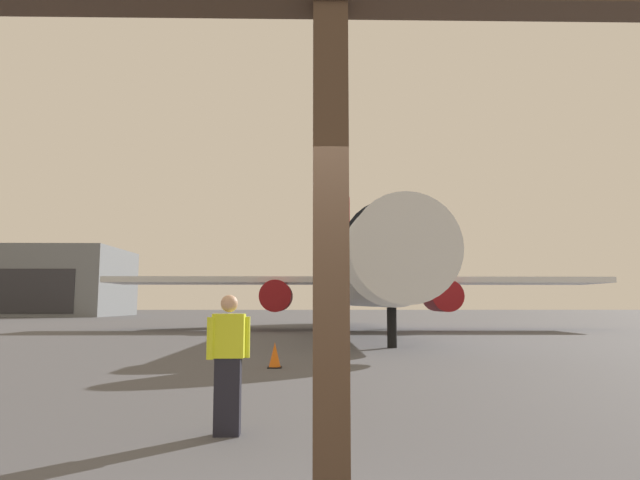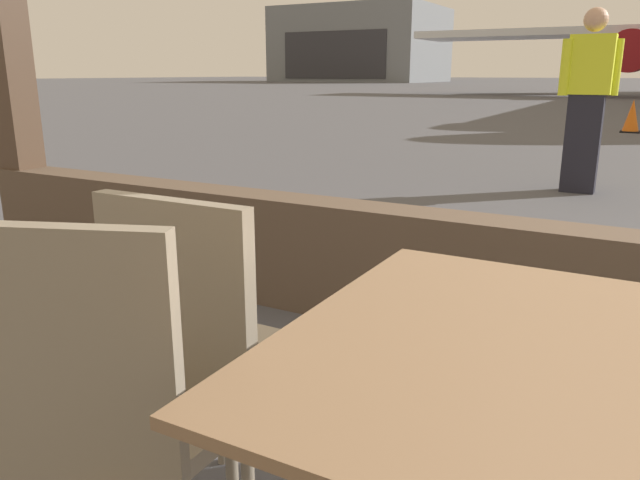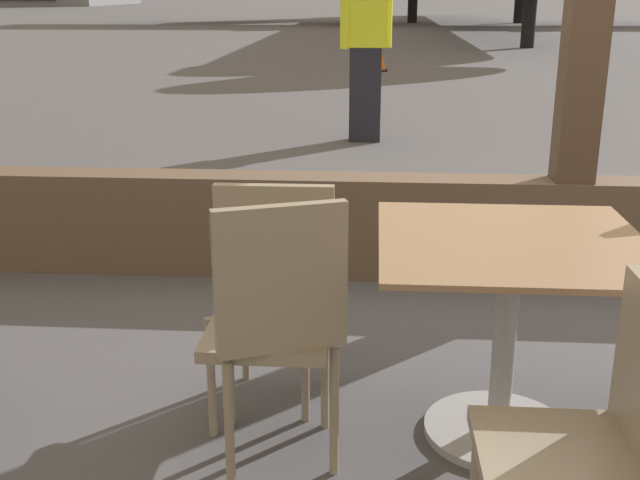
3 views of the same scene
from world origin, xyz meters
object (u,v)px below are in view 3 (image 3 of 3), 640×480
at_px(cafe_chair_window_left, 599,433).
at_px(traffic_cone, 378,55).
at_px(cafe_chair_side_extra, 279,279).
at_px(cafe_chair_aisle_left, 275,316).
at_px(ground_crew_worker, 366,52).
at_px(dining_table, 506,316).

relative_size(cafe_chair_window_left, traffic_cone, 1.35).
xyz_separation_m(cafe_chair_side_extra, traffic_cone, (0.36, 12.74, -0.23)).
height_order(cafe_chair_aisle_left, ground_crew_worker, ground_crew_worker).
relative_size(cafe_chair_aisle_left, traffic_cone, 1.43).
height_order(dining_table, cafe_chair_aisle_left, cafe_chair_aisle_left).
xyz_separation_m(ground_crew_worker, traffic_cone, (0.14, 7.24, -0.60)).
xyz_separation_m(cafe_chair_aisle_left, ground_crew_worker, (0.19, 5.85, 0.36)).
height_order(dining_table, ground_crew_worker, ground_crew_worker).
relative_size(cafe_chair_window_left, cafe_chair_side_extra, 0.97).
height_order(cafe_chair_aisle_left, cafe_chair_side_extra, cafe_chair_aisle_left).
bearing_deg(cafe_chair_side_extra, dining_table, -6.67).
xyz_separation_m(dining_table, traffic_cone, (-0.43, 12.83, -0.15)).
bearing_deg(cafe_chair_aisle_left, cafe_chair_window_left, -34.82).
distance_m(dining_table, cafe_chair_side_extra, 0.80).
bearing_deg(cafe_chair_side_extra, ground_crew_worker, 87.70).
bearing_deg(cafe_chair_aisle_left, traffic_cone, 88.57).
bearing_deg(traffic_cone, ground_crew_worker, -91.07).
relative_size(cafe_chair_aisle_left, cafe_chair_side_extra, 1.03).
bearing_deg(cafe_chair_aisle_left, ground_crew_worker, 88.13).
xyz_separation_m(cafe_chair_side_extra, ground_crew_worker, (0.22, 5.50, 0.37)).
distance_m(cafe_chair_window_left, traffic_cone, 13.68).
distance_m(dining_table, cafe_chair_window_left, 0.84).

